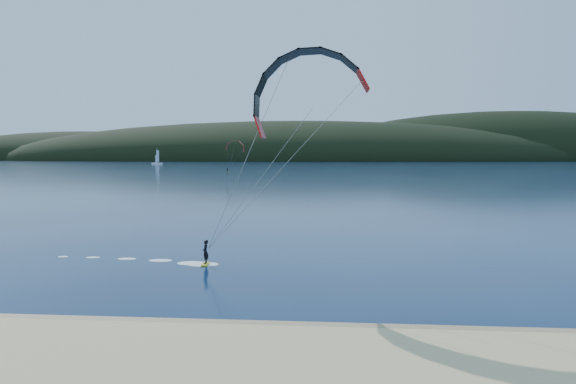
# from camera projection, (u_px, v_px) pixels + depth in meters

# --- Properties ---
(ground) EXTENTS (1800.00, 1800.00, 0.00)m
(ground) POSITION_uv_depth(u_px,v_px,m) (101.00, 380.00, 15.81)
(ground) COLOR #061332
(ground) RESTS_ON ground
(wet_sand) EXTENTS (220.00, 2.50, 0.10)m
(wet_sand) POSITION_uv_depth(u_px,v_px,m) (152.00, 329.00, 20.28)
(wet_sand) COLOR #8A7950
(wet_sand) RESTS_ON ground
(headland) EXTENTS (1200.00, 310.00, 140.00)m
(headland) POSITION_uv_depth(u_px,v_px,m) (328.00, 161.00, 756.72)
(headland) COLOR black
(headland) RESTS_ON ground
(kitesurfer_near) EXTENTS (20.86, 6.49, 12.37)m
(kitesurfer_near) POSITION_uv_depth(u_px,v_px,m) (302.00, 118.00, 28.02)
(kitesurfer_near) COLOR gold
(kitesurfer_near) RESTS_ON ground
(kitesurfer_far) EXTENTS (8.91, 8.06, 11.78)m
(kitesurfer_far) POSITION_uv_depth(u_px,v_px,m) (235.00, 150.00, 214.76)
(kitesurfer_far) COLOR gold
(kitesurfer_far) RESTS_ON ground
(sailboat) EXTENTS (9.35, 6.28, 13.07)m
(sailboat) POSITION_uv_depth(u_px,v_px,m) (157.00, 163.00, 417.42)
(sailboat) COLOR white
(sailboat) RESTS_ON ground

